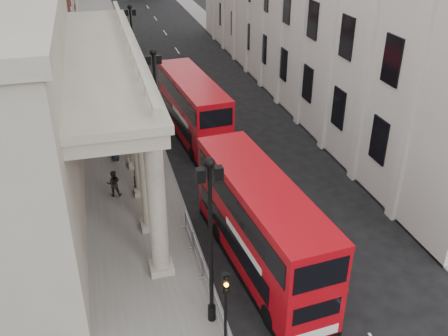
{
  "coord_description": "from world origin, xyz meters",
  "views": [
    {
      "loc": [
        -4.36,
        -12.35,
        17.08
      ],
      "look_at": [
        2.29,
        12.74,
        3.01
      ],
      "focal_mm": 40.0,
      "sensor_mm": 36.0,
      "label": 1
    }
  ],
  "objects_px": {
    "lamp_post_mid": "(156,100)",
    "bus_far": "(193,107)",
    "lamp_post_north": "(133,43)",
    "pedestrian_a": "(137,182)",
    "traffic_light": "(225,300)",
    "pedestrian_b": "(114,183)",
    "bus_near": "(260,224)",
    "lamp_post_south": "(211,234)",
    "pedestrian_c": "(115,151)"
  },
  "relations": [
    {
      "from": "lamp_post_mid",
      "to": "pedestrian_a",
      "type": "xyz_separation_m",
      "value": [
        -2.04,
        -3.87,
        -3.99
      ]
    },
    {
      "from": "lamp_post_north",
      "to": "pedestrian_a",
      "type": "distance_m",
      "value": 20.37
    },
    {
      "from": "lamp_post_south",
      "to": "traffic_light",
      "type": "xyz_separation_m",
      "value": [
        0.1,
        -2.02,
        -1.8
      ]
    },
    {
      "from": "traffic_light",
      "to": "pedestrian_a",
      "type": "distance_m",
      "value": 14.47
    },
    {
      "from": "bus_far",
      "to": "pedestrian_b",
      "type": "distance_m",
      "value": 10.46
    },
    {
      "from": "lamp_post_south",
      "to": "lamp_post_north",
      "type": "bearing_deg",
      "value": 90.0
    },
    {
      "from": "traffic_light",
      "to": "pedestrian_c",
      "type": "xyz_separation_m",
      "value": [
        -3.24,
        19.16,
        -2.21
      ]
    },
    {
      "from": "pedestrian_c",
      "to": "lamp_post_south",
      "type": "bearing_deg",
      "value": -75.76
    },
    {
      "from": "lamp_post_south",
      "to": "lamp_post_north",
      "type": "xyz_separation_m",
      "value": [
        0.0,
        32.0,
        0.0
      ]
    },
    {
      "from": "bus_near",
      "to": "pedestrian_a",
      "type": "xyz_separation_m",
      "value": [
        -5.37,
        8.89,
        -1.72
      ]
    },
    {
      "from": "lamp_post_south",
      "to": "lamp_post_north",
      "type": "height_order",
      "value": "same"
    },
    {
      "from": "lamp_post_mid",
      "to": "bus_far",
      "type": "xyz_separation_m",
      "value": [
        3.31,
        3.89,
        -2.35
      ]
    },
    {
      "from": "lamp_post_mid",
      "to": "pedestrian_a",
      "type": "bearing_deg",
      "value": -117.83
    },
    {
      "from": "lamp_post_south",
      "to": "bus_far",
      "type": "height_order",
      "value": "lamp_post_south"
    },
    {
      "from": "bus_near",
      "to": "traffic_light",
      "type": "bearing_deg",
      "value": -126.85
    },
    {
      "from": "lamp_post_north",
      "to": "traffic_light",
      "type": "height_order",
      "value": "lamp_post_north"
    },
    {
      "from": "lamp_post_mid",
      "to": "bus_near",
      "type": "relative_size",
      "value": 0.7
    },
    {
      "from": "lamp_post_south",
      "to": "traffic_light",
      "type": "bearing_deg",
      "value": -87.16
    },
    {
      "from": "lamp_post_north",
      "to": "bus_far",
      "type": "xyz_separation_m",
      "value": [
        3.31,
        -12.11,
        -2.35
      ]
    },
    {
      "from": "lamp_post_north",
      "to": "bus_near",
      "type": "xyz_separation_m",
      "value": [
        3.32,
        -28.76,
        -2.26
      ]
    },
    {
      "from": "lamp_post_north",
      "to": "bus_far",
      "type": "relative_size",
      "value": 0.72
    },
    {
      "from": "bus_far",
      "to": "bus_near",
      "type": "bearing_deg",
      "value": -95.02
    },
    {
      "from": "lamp_post_south",
      "to": "pedestrian_c",
      "type": "xyz_separation_m",
      "value": [
        -3.14,
        17.14,
        -4.02
      ]
    },
    {
      "from": "traffic_light",
      "to": "pedestrian_b",
      "type": "height_order",
      "value": "traffic_light"
    },
    {
      "from": "traffic_light",
      "to": "bus_far",
      "type": "distance_m",
      "value": 22.15
    },
    {
      "from": "pedestrian_a",
      "to": "bus_near",
      "type": "bearing_deg",
      "value": -85.49
    },
    {
      "from": "traffic_light",
      "to": "bus_near",
      "type": "distance_m",
      "value": 6.18
    },
    {
      "from": "lamp_post_mid",
      "to": "pedestrian_c",
      "type": "xyz_separation_m",
      "value": [
        -3.14,
        1.14,
        -4.02
      ]
    },
    {
      "from": "pedestrian_b",
      "to": "lamp_post_mid",
      "type": "bearing_deg",
      "value": -127.44
    },
    {
      "from": "traffic_light",
      "to": "pedestrian_c",
      "type": "distance_m",
      "value": 19.56
    },
    {
      "from": "lamp_post_north",
      "to": "bus_near",
      "type": "bearing_deg",
      "value": -83.41
    },
    {
      "from": "pedestrian_b",
      "to": "pedestrian_c",
      "type": "bearing_deg",
      "value": -89.49
    },
    {
      "from": "lamp_post_mid",
      "to": "bus_far",
      "type": "relative_size",
      "value": 0.72
    },
    {
      "from": "lamp_post_north",
      "to": "pedestrian_b",
      "type": "height_order",
      "value": "lamp_post_north"
    },
    {
      "from": "bus_far",
      "to": "lamp_post_south",
      "type": "bearing_deg",
      "value": -104.51
    },
    {
      "from": "lamp_post_north",
      "to": "pedestrian_b",
      "type": "relative_size",
      "value": 4.68
    },
    {
      "from": "traffic_light",
      "to": "bus_near",
      "type": "relative_size",
      "value": 0.36
    },
    {
      "from": "traffic_light",
      "to": "pedestrian_a",
      "type": "xyz_separation_m",
      "value": [
        -2.14,
        14.15,
        -2.18
      ]
    },
    {
      "from": "lamp_post_south",
      "to": "lamp_post_mid",
      "type": "distance_m",
      "value": 16.0
    },
    {
      "from": "lamp_post_mid",
      "to": "bus_far",
      "type": "bearing_deg",
      "value": 49.6
    },
    {
      "from": "lamp_post_mid",
      "to": "traffic_light",
      "type": "relative_size",
      "value": 1.93
    },
    {
      "from": "pedestrian_a",
      "to": "lamp_post_south",
      "type": "bearing_deg",
      "value": -107.03
    },
    {
      "from": "lamp_post_mid",
      "to": "traffic_light",
      "type": "distance_m",
      "value": 18.11
    },
    {
      "from": "lamp_post_north",
      "to": "bus_far",
      "type": "height_order",
      "value": "lamp_post_north"
    },
    {
      "from": "bus_near",
      "to": "lamp_post_mid",
      "type": "bearing_deg",
      "value": 99.24
    },
    {
      "from": "lamp_post_north",
      "to": "pedestrian_a",
      "type": "height_order",
      "value": "lamp_post_north"
    },
    {
      "from": "lamp_post_north",
      "to": "pedestrian_b",
      "type": "bearing_deg",
      "value": -100.09
    },
    {
      "from": "lamp_post_mid",
      "to": "pedestrian_b",
      "type": "xyz_separation_m",
      "value": [
        -3.54,
        -3.87,
        -3.9
      ]
    },
    {
      "from": "lamp_post_south",
      "to": "pedestrian_a",
      "type": "xyz_separation_m",
      "value": [
        -2.04,
        12.13,
        -3.99
      ]
    },
    {
      "from": "lamp_post_mid",
      "to": "pedestrian_c",
      "type": "height_order",
      "value": "lamp_post_mid"
    }
  ]
}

